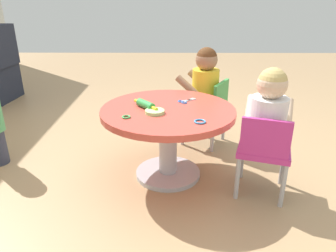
{
  "coord_description": "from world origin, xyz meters",
  "views": [
    {
      "loc": [
        -1.91,
        -0.01,
        1.16
      ],
      "look_at": [
        0.0,
        0.0,
        0.37
      ],
      "focal_mm": 33.93,
      "sensor_mm": 36.0,
      "label": 1
    }
  ],
  "objects": [
    {
      "name": "ground_plane",
      "position": [
        0.0,
        0.0,
        0.0
      ],
      "size": [
        10.0,
        10.0,
        0.0
      ],
      "primitive_type": "plane",
      "color": "tan"
    },
    {
      "name": "craft_table",
      "position": [
        0.0,
        0.0,
        0.37
      ],
      "size": [
        0.86,
        0.86,
        0.49
      ],
      "color": "silver",
      "rests_on": "ground"
    },
    {
      "name": "child_chair_left",
      "position": [
        -0.22,
        -0.57,
        0.31
      ],
      "size": [
        0.38,
        0.38,
        0.54
      ],
      "color": "#B7B7BC",
      "rests_on": "ground"
    },
    {
      "name": "seated_child_left",
      "position": [
        -0.18,
        -0.58,
        0.53
      ],
      "size": [
        0.41,
        0.36,
        0.51
      ],
      "color": "#3F4772",
      "rests_on": "ground"
    },
    {
      "name": "child_chair_right",
      "position": [
        0.52,
        -0.32,
        0.31
      ],
      "size": [
        0.41,
        0.41,
        0.54
      ],
      "color": "#B7B7BC",
      "rests_on": "ground"
    },
    {
      "name": "seated_child_right",
      "position": [
        0.54,
        -0.29,
        0.53
      ],
      "size": [
        0.4,
        0.43,
        0.51
      ],
      "color": "#3F4772",
      "rests_on": "ground"
    },
    {
      "name": "rolling_pin",
      "position": [
        -0.0,
        0.14,
        0.51
      ],
      "size": [
        0.19,
        0.16,
        0.05
      ],
      "color": "green",
      "rests_on": "craft_table"
    },
    {
      "name": "craft_scissors",
      "position": [
        0.14,
        -0.12,
        0.49
      ],
      "size": [
        0.13,
        0.14,
        0.01
      ],
      "color": "silver",
      "rests_on": "craft_table"
    },
    {
      "name": "playdough_blob_0",
      "position": [
        -0.09,
        0.08,
        0.5
      ],
      "size": [
        0.12,
        0.12,
        0.02
      ],
      "primitive_type": "cylinder",
      "color": "#B2E58C",
      "rests_on": "craft_table"
    },
    {
      "name": "cookie_cutter_0",
      "position": [
        -0.24,
        -0.18,
        0.49
      ],
      "size": [
        0.07,
        0.07,
        0.01
      ],
      "primitive_type": "torus",
      "color": "#3F99D8",
      "rests_on": "craft_table"
    },
    {
      "name": "cookie_cutter_1",
      "position": [
        -0.17,
        0.24,
        0.49
      ],
      "size": [
        0.05,
        0.05,
        0.01
      ],
      "primitive_type": "torus",
      "color": "#4CB259",
      "rests_on": "craft_table"
    }
  ]
}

